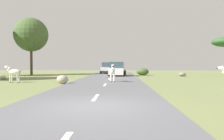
# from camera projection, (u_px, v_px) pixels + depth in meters

# --- Properties ---
(ground_plane) EXTENTS (90.00, 90.00, 0.00)m
(ground_plane) POSITION_uv_depth(u_px,v_px,m) (93.00, 107.00, 7.84)
(ground_plane) COLOR olive
(road) EXTENTS (6.00, 64.00, 0.05)m
(road) POSITION_uv_depth(u_px,v_px,m) (89.00, 107.00, 7.85)
(road) COLOR slate
(road) RESTS_ON ground_plane
(lane_markings) EXTENTS (0.16, 56.00, 0.01)m
(lane_markings) POSITION_uv_depth(u_px,v_px,m) (85.00, 112.00, 6.85)
(lane_markings) COLOR silver
(lane_markings) RESTS_ON road
(zebra_0) EXTENTS (0.48, 1.60, 1.50)m
(zebra_0) POSITION_uv_depth(u_px,v_px,m) (113.00, 71.00, 18.48)
(zebra_0) COLOR silver
(zebra_0) RESTS_ON road
(zebra_2) EXTENTS (1.54, 0.50, 1.45)m
(zebra_2) POSITION_uv_depth(u_px,v_px,m) (14.00, 72.00, 18.30)
(zebra_2) COLOR silver
(zebra_2) RESTS_ON ground_plane
(car_0) EXTENTS (2.23, 4.44, 1.74)m
(car_0) POSITION_uv_depth(u_px,v_px,m) (108.00, 68.00, 35.31)
(car_0) COLOR silver
(car_0) RESTS_ON road
(car_1) EXTENTS (2.27, 4.46, 1.74)m
(car_1) POSITION_uv_depth(u_px,v_px,m) (117.00, 69.00, 27.89)
(car_1) COLOR white
(car_1) RESTS_ON road
(tree_2) EXTENTS (4.66, 4.66, 7.93)m
(tree_2) POSITION_uv_depth(u_px,v_px,m) (31.00, 35.00, 30.64)
(tree_2) COLOR #4C3823
(tree_2) RESTS_ON ground_plane
(bush_0) EXTENTS (1.64, 1.48, 0.98)m
(bush_0) POSITION_uv_depth(u_px,v_px,m) (143.00, 72.00, 29.91)
(bush_0) COLOR #425B2D
(bush_0) RESTS_ON ground_plane
(rock_0) EXTENTS (0.87, 0.78, 0.69)m
(rock_0) POSITION_uv_depth(u_px,v_px,m) (63.00, 79.00, 17.06)
(rock_0) COLOR #A89E8C
(rock_0) RESTS_ON ground_plane
(rock_1) EXTENTS (0.90, 0.87, 0.52)m
(rock_1) POSITION_uv_depth(u_px,v_px,m) (182.00, 74.00, 27.40)
(rock_1) COLOR gray
(rock_1) RESTS_ON ground_plane
(rock_2) EXTENTS (0.62, 0.52, 0.37)m
(rock_2) POSITION_uv_depth(u_px,v_px,m) (3.00, 78.00, 21.84)
(rock_2) COLOR #A89E8C
(rock_2) RESTS_ON ground_plane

